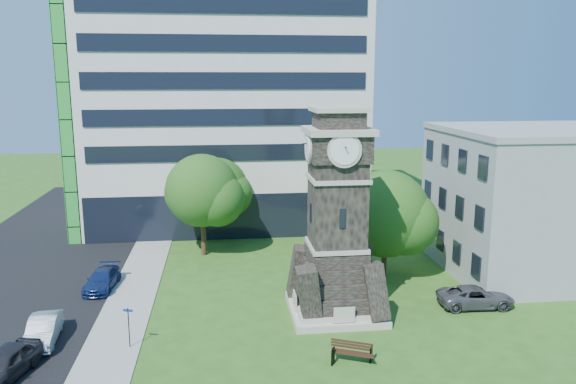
{
  "coord_description": "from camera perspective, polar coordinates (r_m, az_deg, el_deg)",
  "views": [
    {
      "loc": [
        -3.57,
        -29.02,
        13.8
      ],
      "look_at": [
        0.66,
        6.32,
        6.57
      ],
      "focal_mm": 35.0,
      "sensor_mm": 36.0,
      "label": 1
    }
  ],
  "objects": [
    {
      "name": "ground",
      "position": [
        32.33,
        0.17,
        -13.78
      ],
      "size": [
        160.0,
        160.0,
        0.0
      ],
      "primitive_type": "plane",
      "color": "#285518",
      "rests_on": "ground"
    },
    {
      "name": "tree_east",
      "position": [
        39.71,
        10.0,
        -2.42
      ],
      "size": [
        6.74,
        6.12,
        7.62
      ],
      "rotation": [
        0.0,
        0.0,
        0.28
      ],
      "color": "#332114",
      "rests_on": "ground"
    },
    {
      "name": "clock_tower",
      "position": [
        32.83,
        4.96,
        -3.6
      ],
      "size": [
        5.4,
        5.4,
        12.22
      ],
      "color": "#BAB3A2",
      "rests_on": "ground"
    },
    {
      "name": "car_street_north",
      "position": [
        39.84,
        -18.35,
        -8.45
      ],
      "size": [
        2.1,
        4.39,
        1.24
      ],
      "primitive_type": "imported",
      "rotation": [
        0.0,
        0.0,
        -0.09
      ],
      "color": "navy",
      "rests_on": "ground"
    },
    {
      "name": "street_sign",
      "position": [
        30.91,
        -15.89,
        -12.68
      ],
      "size": [
        0.53,
        0.05,
        2.2
      ],
      "rotation": [
        0.0,
        0.0,
        -0.32
      ],
      "color": "black",
      "rests_on": "ground"
    },
    {
      "name": "park_bench",
      "position": [
        28.97,
        6.51,
        -15.79
      ],
      "size": [
        2.04,
        0.54,
        1.05
      ],
      "rotation": [
        0.0,
        0.0,
        -0.43
      ],
      "color": "black",
      "rests_on": "ground"
    },
    {
      "name": "office_low",
      "position": [
        44.7,
        25.11,
        -0.7
      ],
      "size": [
        15.2,
        12.2,
        10.4
      ],
      "color": "#949699",
      "rests_on": "ground"
    },
    {
      "name": "tree_nc",
      "position": [
        48.66,
        -7.11,
        0.3
      ],
      "size": [
        5.77,
        5.24,
        7.25
      ],
      "rotation": [
        0.0,
        0.0,
        -0.43
      ],
      "color": "#332114",
      "rests_on": "ground"
    },
    {
      "name": "tree_ne",
      "position": [
        48.19,
        5.4,
        -0.26
      ],
      "size": [
        5.49,
        4.99,
        6.7
      ],
      "rotation": [
        0.0,
        0.0,
        -0.33
      ],
      "color": "#332114",
      "rests_on": "ground"
    },
    {
      "name": "office_tall",
      "position": [
        54.86,
        -6.58,
        11.85
      ],
      "size": [
        26.2,
        15.11,
        28.6
      ],
      "color": "silver",
      "rests_on": "ground"
    },
    {
      "name": "car_street_south",
      "position": [
        30.35,
        -26.88,
        -15.34
      ],
      "size": [
        2.79,
        4.62,
        1.47
      ],
      "primitive_type": "imported",
      "rotation": [
        0.0,
        0.0,
        -0.26
      ],
      "color": "black",
      "rests_on": "ground"
    },
    {
      "name": "tree_nw",
      "position": [
        44.23,
        -8.61,
        -0.12
      ],
      "size": [
        6.29,
        5.72,
        8.08
      ],
      "rotation": [
        0.0,
        0.0,
        -0.19
      ],
      "color": "#332114",
      "rests_on": "ground"
    },
    {
      "name": "car_east_lot",
      "position": [
        36.88,
        18.53,
        -10.05
      ],
      "size": [
        4.69,
        2.3,
        1.28
      ],
      "primitive_type": "imported",
      "rotation": [
        0.0,
        0.0,
        1.53
      ],
      "color": "#4E4E53",
      "rests_on": "ground"
    },
    {
      "name": "car_street_mid",
      "position": [
        33.34,
        -23.61,
        -12.72
      ],
      "size": [
        1.78,
        4.18,
        1.34
      ],
      "primitive_type": "imported",
      "rotation": [
        0.0,
        0.0,
        0.09
      ],
      "color": "#B5B8BD",
      "rests_on": "ground"
    },
    {
      "name": "sidewalk",
      "position": [
        37.18,
        -15.78,
        -10.71
      ],
      "size": [
        3.0,
        70.0,
        0.06
      ],
      "primitive_type": "cube",
      "color": "gray",
      "rests_on": "ground"
    }
  ]
}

